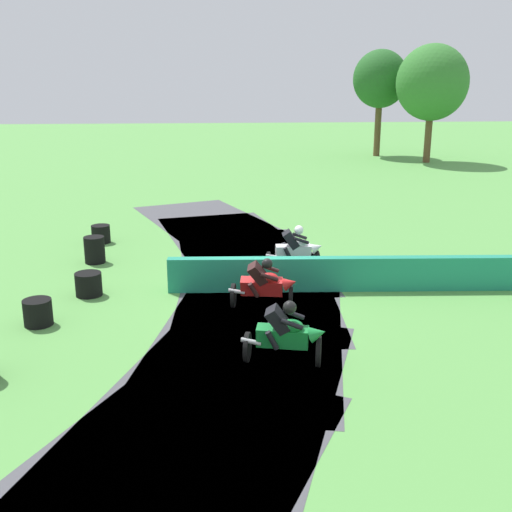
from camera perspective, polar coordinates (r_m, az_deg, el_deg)
The scene contains 12 objects.
ground_plane at distance 16.22m, azimuth 0.12°, elevation -3.23°, with size 120.00×120.00×0.00m, color #569947.
track_asphalt at distance 16.22m, azimuth -2.74°, elevation -3.23°, with size 7.93×24.69×0.01m.
safety_barrier at distance 16.89m, azimuth 16.75°, elevation -1.53°, with size 0.30×14.32×0.90m, color #1E8466.
motorcycle_lead_green at distance 11.97m, azimuth 2.83°, elevation -7.20°, with size 1.70×1.01×1.43m.
motorcycle_chase_red at distance 14.75m, azimuth 0.82°, elevation -2.63°, with size 1.70×0.98×1.43m.
motorcycle_trailing_white at distance 17.61m, azimuth 3.71°, elevation 0.59°, with size 1.68×0.67×1.42m.
tire_stack_mid_a at distance 14.80m, azimuth -19.52°, elevation -4.94°, with size 0.64×0.64×0.60m.
tire_stack_mid_b at distance 16.37m, azimuth -15.22°, elevation -2.53°, with size 0.68×0.68×0.60m.
tire_stack_far at distance 19.16m, azimuth -14.70°, elevation 0.56°, with size 0.61×0.61×0.80m.
tire_stack_extra_a at distance 21.44m, azimuth -14.14°, elevation 1.99°, with size 0.62×0.62×0.60m.
tree_far_left at distance 44.53m, azimuth 11.42°, elevation 15.70°, with size 3.71×3.71×7.17m.
tree_far_right at distance 41.82m, azimuth 15.98°, elevation 15.14°, with size 4.51×4.51×7.39m.
Camera 1 is at (-1.20, -15.23, 5.43)m, focal length 43.27 mm.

